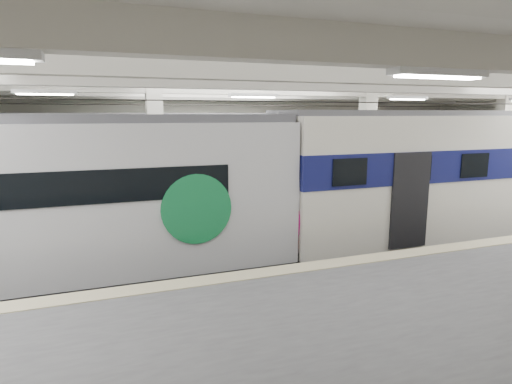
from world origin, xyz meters
name	(u,v)px	position (x,y,z in m)	size (l,w,h in m)	color
station_hall	(305,160)	(0.00, -1.74, 3.24)	(36.00, 24.00, 5.75)	black
modern_emu	(97,204)	(-4.86, 0.00, 2.14)	(13.44, 2.78, 4.35)	silver
older_rer	(461,174)	(6.76, 0.00, 2.34)	(13.55, 2.99, 4.47)	white
far_train	(107,171)	(-4.49, 5.50, 2.27)	(13.74, 2.89, 4.39)	silver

